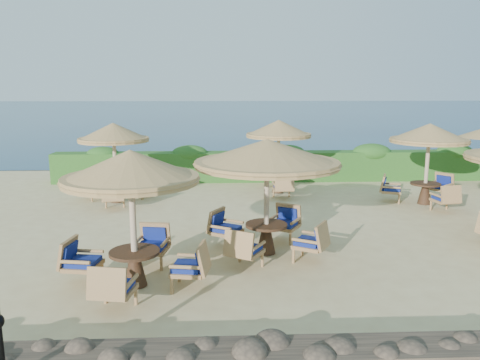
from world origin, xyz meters
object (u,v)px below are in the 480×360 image
Objects in this scene: cafe_set_0 at (132,197)px; cafe_set_1 at (267,171)px; cafe_set_4 at (279,141)px; cafe_set_3 at (114,149)px; cafe_set_5 at (428,149)px.

cafe_set_1 is at bearing 32.20° from cafe_set_0.
cafe_set_4 is (3.77, 8.09, 0.15)m from cafe_set_0.
cafe_set_3 is at bearing 131.09° from cafe_set_1.
cafe_set_3 is 5.72m from cafe_set_4.
cafe_set_3 is (-1.82, 6.89, 0.02)m from cafe_set_0.
cafe_set_5 is at bearing -4.11° from cafe_set_3.
cafe_set_1 is 6.88m from cafe_set_3.
cafe_set_0 is 8.93m from cafe_set_4.
cafe_set_5 is at bearing 38.06° from cafe_set_1.
cafe_set_3 and cafe_set_4 have the same top height.
cafe_set_3 is 0.97× the size of cafe_set_4.
cafe_set_0 is at bearing -114.95° from cafe_set_4.
cafe_set_0 and cafe_set_4 have the same top height.
cafe_set_1 is 6.48m from cafe_set_4.
cafe_set_4 is 5.01m from cafe_set_5.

